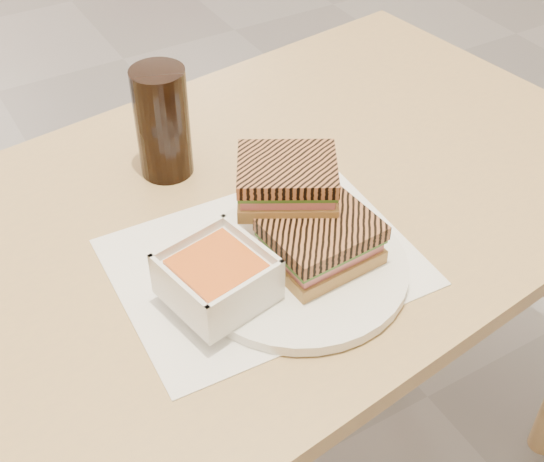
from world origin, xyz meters
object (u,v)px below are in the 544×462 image
plate (298,267)px  cola_glass (162,123)px  main_table (251,265)px  soup_bowl (217,279)px  panini_lower (321,241)px

plate → cola_glass: cola_glass is taller
main_table → cola_glass: cola_glass is taller
main_table → soup_bowl: bearing=-130.4°
main_table → panini_lower: 0.22m
main_table → panini_lower: bearing=-83.4°
soup_bowl → panini_lower: bearing=-3.1°
plate → panini_lower: bearing=-11.4°
main_table → cola_glass: (-0.06, 0.14, 0.20)m
cola_glass → soup_bowl: bearing=-102.0°
plate → soup_bowl: soup_bowl is taller
plate → soup_bowl: bearing=179.0°
plate → cola_glass: 0.30m
plate → panini_lower: size_ratio=2.03×
soup_bowl → panini_lower: (0.14, -0.01, 0.00)m
cola_glass → main_table: bearing=-65.6°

